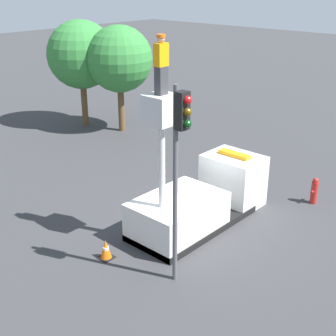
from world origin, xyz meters
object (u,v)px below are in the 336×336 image
object	(u,v)px
traffic_cone_rear	(106,249)
bucket_truck	(200,199)
tree_right_bg	(119,59)
tree_left_bg	(81,55)
traffic_light_pole	(179,150)
worker	(161,65)
fire_hydrant	(314,191)

from	to	relation	value
traffic_cone_rear	bucket_truck	bearing A→B (deg)	-10.34
tree_right_bg	traffic_cone_rear	bearing A→B (deg)	-134.71
tree_left_bg	tree_right_bg	distance (m)	2.50
traffic_light_pole	tree_left_bg	xyz separation A→B (m)	(7.95, 14.37, 0.05)
worker	tree_left_bg	bearing A→B (deg)	61.87
worker	traffic_cone_rear	world-z (taller)	worker
tree_left_bg	traffic_light_pole	bearing A→B (deg)	-118.96
bucket_truck	worker	world-z (taller)	worker
traffic_light_pole	tree_left_bg	bearing A→B (deg)	61.04
fire_hydrant	traffic_cone_rear	size ratio (longest dim) A/B	1.66
worker	tree_left_bg	size ratio (longest dim) A/B	0.28
bucket_truck	traffic_light_pole	world-z (taller)	traffic_light_pole
worker	tree_right_bg	distance (m)	12.81
bucket_truck	fire_hydrant	size ratio (longest dim) A/B	5.28
traffic_light_pole	traffic_cone_rear	bearing A→B (deg)	104.52
bucket_truck	fire_hydrant	distance (m)	4.87
worker	tree_right_bg	bearing A→B (deg)	53.63
traffic_light_pole	fire_hydrant	xyz separation A→B (m)	(7.49, -0.61, -3.62)
fire_hydrant	bucket_truck	bearing A→B (deg)	150.28
traffic_light_pole	tree_right_bg	world-z (taller)	tree_right_bg
bucket_truck	fire_hydrant	bearing A→B (deg)	-29.72
traffic_cone_rear	tree_left_bg	world-z (taller)	tree_left_bg
bucket_truck	worker	size ratio (longest dim) A/B	3.30
bucket_truck	worker	xyz separation A→B (m)	(-2.04, 0.00, 5.12)
tree_right_bg	worker	bearing A→B (deg)	-126.37
tree_right_bg	bucket_truck	bearing A→B (deg)	-118.19
traffic_light_pole	fire_hydrant	world-z (taller)	traffic_light_pole
fire_hydrant	tree_left_bg	bearing A→B (deg)	88.26
tree_right_bg	tree_left_bg	bearing A→B (deg)	108.47
bucket_truck	tree_right_bg	bearing A→B (deg)	61.81
bucket_truck	traffic_light_pole	xyz separation A→B (m)	(-3.27, -1.80, 3.26)
tree_left_bg	tree_right_bg	size ratio (longest dim) A/B	1.03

